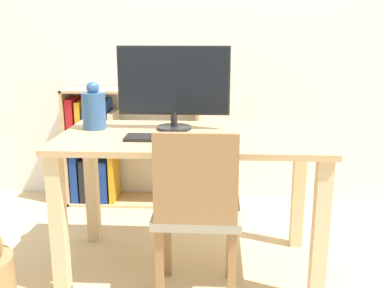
% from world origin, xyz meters
% --- Properties ---
extents(ground_plane, '(10.00, 10.00, 0.00)m').
position_xyz_m(ground_plane, '(0.00, 0.00, 0.00)').
color(ground_plane, '#CCB284').
extents(wall_back, '(8.00, 0.05, 2.60)m').
position_xyz_m(wall_back, '(0.00, 1.11, 1.30)').
color(wall_back, silver).
rests_on(wall_back, ground_plane).
extents(desk, '(1.34, 0.69, 0.75)m').
position_xyz_m(desk, '(0.00, 0.00, 0.61)').
color(desk, tan).
rests_on(desk, ground_plane).
extents(monitor, '(0.59, 0.18, 0.44)m').
position_xyz_m(monitor, '(-0.10, 0.13, 0.99)').
color(monitor, '#232326').
rests_on(monitor, desk).
extents(keyboard, '(0.38, 0.13, 0.02)m').
position_xyz_m(keyboard, '(-0.13, -0.10, 0.75)').
color(keyboard, black).
rests_on(keyboard, desk).
extents(vase, '(0.12, 0.12, 0.26)m').
position_xyz_m(vase, '(-0.53, 0.11, 0.86)').
color(vase, '#33598C').
rests_on(vase, desk).
extents(chair, '(0.40, 0.40, 0.86)m').
position_xyz_m(chair, '(0.05, -0.32, 0.47)').
color(chair, '#9E937F').
rests_on(chair, ground_plane).
extents(bookshelf, '(0.97, 0.28, 0.85)m').
position_xyz_m(bookshelf, '(-0.67, 0.93, 0.40)').
color(bookshelf, tan).
rests_on(bookshelf, ground_plane).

